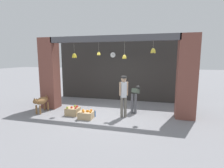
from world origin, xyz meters
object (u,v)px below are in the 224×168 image
(shopkeeper, at_px, (124,93))
(water_bottle, at_px, (95,114))
(fruit_crate_oranges, at_px, (86,115))
(wall_clock, at_px, (113,55))
(fruit_crate_apples, at_px, (73,111))
(worker_stooping, at_px, (135,95))
(dog, at_px, (41,101))

(shopkeeper, xyz_separation_m, water_bottle, (-1.11, -0.22, -0.83))
(shopkeeper, relative_size, fruit_crate_oranges, 2.99)
(shopkeeper, distance_m, fruit_crate_oranges, 1.65)
(wall_clock, bearing_deg, fruit_crate_oranges, -94.57)
(fruit_crate_oranges, xyz_separation_m, fruit_crate_apples, (-0.69, 0.27, 0.01))
(shopkeeper, relative_size, worker_stooping, 1.50)
(fruit_crate_apples, distance_m, wall_clock, 3.83)
(shopkeeper, xyz_separation_m, fruit_crate_apples, (-2.04, -0.25, -0.78))
(shopkeeper, distance_m, fruit_crate_apples, 2.20)
(fruit_crate_apples, xyz_separation_m, water_bottle, (0.94, 0.03, -0.05))
(worker_stooping, bearing_deg, water_bottle, -138.52)
(fruit_crate_oranges, height_order, wall_clock, wall_clock)
(dog, bearing_deg, worker_stooping, 103.91)
(water_bottle, relative_size, wall_clock, 0.84)
(fruit_crate_apples, bearing_deg, worker_stooping, 23.36)
(dog, distance_m, shopkeeper, 3.51)
(dog, xyz_separation_m, shopkeeper, (3.46, 0.28, 0.46))
(water_bottle, bearing_deg, wall_clock, 89.77)
(shopkeeper, height_order, wall_clock, wall_clock)
(fruit_crate_apples, xyz_separation_m, wall_clock, (0.95, 2.93, 2.28))
(worker_stooping, bearing_deg, wall_clock, 134.48)
(dog, distance_m, fruit_crate_oranges, 2.15)
(fruit_crate_apples, bearing_deg, wall_clock, 72.11)
(fruit_crate_oranges, bearing_deg, shopkeeper, 20.78)
(dog, xyz_separation_m, worker_stooping, (3.82, 1.06, 0.23))
(worker_stooping, height_order, water_bottle, worker_stooping)
(worker_stooping, xyz_separation_m, wall_clock, (-1.45, 1.90, 1.72))
(wall_clock, bearing_deg, water_bottle, -90.23)
(dog, distance_m, water_bottle, 2.39)
(shopkeeper, xyz_separation_m, wall_clock, (-1.10, 2.69, 1.50))
(shopkeeper, relative_size, fruit_crate_apples, 3.16)
(wall_clock, bearing_deg, worker_stooping, -52.55)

